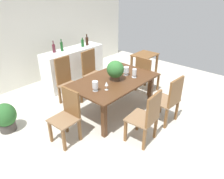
{
  "coord_description": "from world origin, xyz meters",
  "views": [
    {
      "loc": [
        -2.93,
        -2.5,
        2.49
      ],
      "look_at": [
        -0.06,
        0.01,
        0.53
      ],
      "focal_mm": 34.23,
      "sensor_mm": 36.0,
      "label": 1
    }
  ],
  "objects_px": {
    "kitchen_counter": "(74,66)",
    "wine_bottle_amber": "(62,46)",
    "chair_near_right": "(170,98)",
    "side_table": "(144,60)",
    "chair_near_left": "(147,116)",
    "wine_bottle_dark": "(54,48)",
    "wine_bottle_clear": "(87,41)",
    "crystal_vase_left": "(95,85)",
    "potted_plant_floor": "(5,117)",
    "flower_centerpiece": "(115,70)",
    "wine_glass": "(106,84)",
    "chair_head_end": "(68,114)",
    "chair_far_right": "(91,69)",
    "chair_far_left": "(66,79)",
    "dining_table": "(114,84)",
    "chair_foot_end": "(145,73)",
    "crystal_vase_center_near": "(126,70)",
    "crystal_vase_right": "(134,73)",
    "wine_bottle_green": "(83,43)"
  },
  "relations": [
    {
      "from": "chair_foot_end",
      "to": "flower_centerpiece",
      "type": "xyz_separation_m",
      "value": [
        -1.17,
        -0.04,
        0.44
      ]
    },
    {
      "from": "chair_head_end",
      "to": "flower_centerpiece",
      "type": "bearing_deg",
      "value": 86.12
    },
    {
      "from": "chair_foot_end",
      "to": "flower_centerpiece",
      "type": "bearing_deg",
      "value": 95.67
    },
    {
      "from": "chair_near_right",
      "to": "flower_centerpiece",
      "type": "bearing_deg",
      "value": -65.7
    },
    {
      "from": "chair_head_end",
      "to": "crystal_vase_center_near",
      "type": "bearing_deg",
      "value": 86.08
    },
    {
      "from": "crystal_vase_right",
      "to": "chair_near_left",
      "type": "bearing_deg",
      "value": -132.31
    },
    {
      "from": "chair_near_right",
      "to": "flower_centerpiece",
      "type": "relative_size",
      "value": 2.41
    },
    {
      "from": "chair_head_end",
      "to": "chair_foot_end",
      "type": "distance_m",
      "value": 2.35
    },
    {
      "from": "kitchen_counter",
      "to": "wine_bottle_amber",
      "type": "height_order",
      "value": "wine_bottle_amber"
    },
    {
      "from": "wine_bottle_green",
      "to": "wine_bottle_amber",
      "type": "distance_m",
      "value": 0.6
    },
    {
      "from": "chair_far_left",
      "to": "potted_plant_floor",
      "type": "distance_m",
      "value": 1.43
    },
    {
      "from": "crystal_vase_left",
      "to": "wine_bottle_clear",
      "type": "relative_size",
      "value": 0.63
    },
    {
      "from": "chair_far_right",
      "to": "flower_centerpiece",
      "type": "xyz_separation_m",
      "value": [
        -0.38,
        -1.09,
        0.39
      ]
    },
    {
      "from": "chair_near_right",
      "to": "crystal_vase_right",
      "type": "relative_size",
      "value": 5.26
    },
    {
      "from": "flower_centerpiece",
      "to": "wine_glass",
      "type": "bearing_deg",
      "value": -159.92
    },
    {
      "from": "chair_head_end",
      "to": "chair_near_right",
      "type": "xyz_separation_m",
      "value": [
        1.56,
        -1.05,
        0.02
      ]
    },
    {
      "from": "chair_head_end",
      "to": "wine_bottle_clear",
      "type": "relative_size",
      "value": 3.12
    },
    {
      "from": "crystal_vase_center_near",
      "to": "wine_bottle_amber",
      "type": "height_order",
      "value": "wine_bottle_amber"
    },
    {
      "from": "chair_near_right",
      "to": "crystal_vase_center_near",
      "type": "height_order",
      "value": "chair_near_right"
    },
    {
      "from": "wine_glass",
      "to": "wine_bottle_amber",
      "type": "xyz_separation_m",
      "value": [
        0.53,
        1.97,
        0.2
      ]
    },
    {
      "from": "chair_far_left",
      "to": "kitchen_counter",
      "type": "xyz_separation_m",
      "value": [
        0.76,
        0.67,
        -0.09
      ]
    },
    {
      "from": "chair_far_left",
      "to": "chair_far_right",
      "type": "bearing_deg",
      "value": 0.55
    },
    {
      "from": "chair_near_right",
      "to": "side_table",
      "type": "xyz_separation_m",
      "value": [
        1.44,
        1.51,
        0.02
      ]
    },
    {
      "from": "dining_table",
      "to": "flower_centerpiece",
      "type": "distance_m",
      "value": 0.32
    },
    {
      "from": "chair_head_end",
      "to": "chair_near_left",
      "type": "distance_m",
      "value": 1.32
    },
    {
      "from": "crystal_vase_left",
      "to": "wine_bottle_green",
      "type": "relative_size",
      "value": 0.8
    },
    {
      "from": "chair_head_end",
      "to": "wine_bottle_dark",
      "type": "xyz_separation_m",
      "value": [
        1.09,
        1.83,
        0.53
      ]
    },
    {
      "from": "crystal_vase_right",
      "to": "side_table",
      "type": "distance_m",
      "value": 1.66
    },
    {
      "from": "chair_foot_end",
      "to": "chair_far_right",
      "type": "xyz_separation_m",
      "value": [
        -0.79,
        1.04,
        0.05
      ]
    },
    {
      "from": "crystal_vase_left",
      "to": "crystal_vase_center_near",
      "type": "bearing_deg",
      "value": 1.35
    },
    {
      "from": "chair_near_left",
      "to": "crystal_vase_right",
      "type": "xyz_separation_m",
      "value": [
        0.73,
        0.81,
        0.31
      ]
    },
    {
      "from": "wine_bottle_dark",
      "to": "potted_plant_floor",
      "type": "xyz_separation_m",
      "value": [
        -1.71,
        -0.79,
        -0.75
      ]
    },
    {
      "from": "chair_far_right",
      "to": "crystal_vase_right",
      "type": "xyz_separation_m",
      "value": [
        -0.03,
        -1.29,
        0.28
      ]
    },
    {
      "from": "chair_near_left",
      "to": "wine_bottle_amber",
      "type": "height_order",
      "value": "wine_bottle_amber"
    },
    {
      "from": "side_table",
      "to": "chair_near_left",
      "type": "bearing_deg",
      "value": -145.56
    },
    {
      "from": "chair_head_end",
      "to": "chair_far_right",
      "type": "bearing_deg",
      "value": 121.88
    },
    {
      "from": "flower_centerpiece",
      "to": "potted_plant_floor",
      "type": "relative_size",
      "value": 0.72
    },
    {
      "from": "wine_bottle_amber",
      "to": "side_table",
      "type": "xyz_separation_m",
      "value": [
        1.72,
        -1.31,
        -0.51
      ]
    },
    {
      "from": "crystal_vase_center_near",
      "to": "wine_bottle_clear",
      "type": "distance_m",
      "value": 1.85
    },
    {
      "from": "wine_bottle_amber",
      "to": "potted_plant_floor",
      "type": "distance_m",
      "value": 2.17
    },
    {
      "from": "chair_foot_end",
      "to": "chair_far_right",
      "type": "distance_m",
      "value": 1.31
    },
    {
      "from": "chair_foot_end",
      "to": "side_table",
      "type": "relative_size",
      "value": 1.26
    },
    {
      "from": "dining_table",
      "to": "chair_head_end",
      "type": "bearing_deg",
      "value": 179.85
    },
    {
      "from": "chair_far_right",
      "to": "crystal_vase_left",
      "type": "xyz_separation_m",
      "value": [
        -0.97,
        -1.12,
        0.29
      ]
    },
    {
      "from": "wine_bottle_dark",
      "to": "wine_bottle_clear",
      "type": "relative_size",
      "value": 0.95
    },
    {
      "from": "crystal_vase_center_near",
      "to": "wine_bottle_clear",
      "type": "bearing_deg",
      "value": 72.61
    },
    {
      "from": "chair_far_right",
      "to": "flower_centerpiece",
      "type": "bearing_deg",
      "value": -113.72
    },
    {
      "from": "wine_glass",
      "to": "wine_bottle_dark",
      "type": "bearing_deg",
      "value": 80.45
    },
    {
      "from": "chair_far_left",
      "to": "dining_table",
      "type": "bearing_deg",
      "value": -69.3
    },
    {
      "from": "chair_far_right",
      "to": "potted_plant_floor",
      "type": "height_order",
      "value": "chair_far_right"
    }
  ]
}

